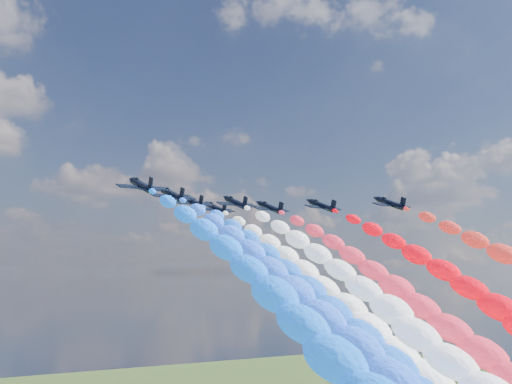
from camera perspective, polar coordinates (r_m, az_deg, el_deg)
jet_0 at (r=134.26m, az=-9.44°, el=0.56°), size 9.95×13.44×6.77m
trail_0 at (r=90.68m, az=2.64°, el=-11.28°), size 6.87×93.77×51.42m
jet_1 at (r=149.27m, az=-6.93°, el=-0.20°), size 9.99×13.46×6.77m
trail_1 at (r=106.70m, az=4.42°, el=-10.57°), size 6.87×93.77×51.42m
jet_2 at (r=163.07m, az=-5.28°, el=-0.77°), size 9.86×13.37×6.77m
trail_2 at (r=121.16m, az=5.34°, el=-10.10°), size 6.87×93.77×51.42m
jet_3 at (r=165.12m, az=-1.70°, el=-0.87°), size 10.08×13.53×6.77m
trail_3 at (r=125.13m, az=9.91°, el=-9.92°), size 6.87×93.77×51.42m
jet_4 at (r=179.25m, az=-3.36°, el=-1.32°), size 9.86×13.37×6.77m
trail_4 at (r=138.15m, az=6.57°, el=-9.66°), size 6.87×93.77×51.42m
jet_5 at (r=177.54m, az=1.16°, el=-1.28°), size 10.37×13.73×6.77m
trail_5 at (r=139.03m, az=12.51°, el=-9.52°), size 6.87×93.77×51.42m
jet_6 at (r=173.43m, az=5.43°, el=-1.12°), size 9.86×13.37×6.77m
trail_6 at (r=137.69m, az=18.24°, el=-9.38°), size 6.87×93.77×51.42m
jet_7 at (r=170.00m, az=10.98°, el=-0.91°), size 10.35×13.72×6.77m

